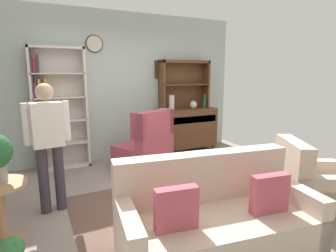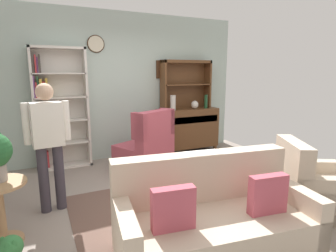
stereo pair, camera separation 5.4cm
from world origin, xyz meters
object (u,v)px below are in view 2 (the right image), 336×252
vase_round (195,105)px  potted_plant_small (11,249)px  bottle_wine (206,101)px  plant_stand (0,206)px  book_stack (191,174)px  couch_floral (213,221)px  bookshelf (57,110)px  vase_tall (173,103)px  coffee_table (189,186)px  sideboard_hutch (186,78)px  person_reading (48,139)px  sideboard (187,128)px  armchair_floral (312,189)px  wingback_chair (147,148)px

vase_round → potted_plant_small: vase_round is taller
vase_round → bottle_wine: 0.27m
plant_stand → book_stack: size_ratio=2.97×
vase_round → couch_floral: vase_round is taller
bookshelf → vase_round: (2.69, -0.15, -0.03)m
vase_tall → coffee_table: vase_tall is taller
sideboard_hutch → vase_round: sideboard_hutch is taller
couch_floral → person_reading: 2.10m
sideboard → plant_stand: (-3.27, -2.08, -0.11)m
potted_plant_small → coffee_table: (1.87, 0.13, 0.19)m
armchair_floral → coffee_table: bearing=156.7°
vase_round → person_reading: (-2.90, -1.49, -0.10)m
bookshelf → bottle_wine: bearing=-3.4°
vase_round → bottle_wine: (0.26, -0.02, 0.06)m
armchair_floral → book_stack: (-1.32, 0.67, 0.18)m
vase_tall → armchair_floral: (0.46, -2.87, -0.78)m
plant_stand → potted_plant_small: bearing=-76.8°
person_reading → wingback_chair: bearing=29.2°
armchair_floral → vase_round: bearing=88.9°
coffee_table → wingback_chair: bearing=86.0°
potted_plant_small → plant_stand: bearing=103.2°
plant_stand → book_stack: 2.04m
person_reading → book_stack: 1.75m
couch_floral → potted_plant_small: 1.81m
wingback_chair → person_reading: (-1.59, -0.89, 0.52)m
potted_plant_small → vase_tall: bearing=40.9°
bottle_wine → wingback_chair: (-1.58, -0.58, -0.68)m
vase_round → wingback_chair: 1.58m
bookshelf → sideboard: size_ratio=1.62×
plant_stand → couch_floral: bearing=-29.3°
book_stack → armchair_floral: bearing=-26.9°
plant_stand → bottle_wine: bearing=28.5°
bottle_wine → plant_stand: bottle_wine is taller
plant_stand → potted_plant_small: 0.48m
person_reading → couch_floral: bearing=-49.6°
vase_tall → book_stack: (-0.85, -2.20, -0.61)m
person_reading → bottle_wine: bearing=24.8°
sideboard → vase_round: bearing=-27.2°
bottle_wine → coffee_table: 2.92m
vase_tall → couch_floral: vase_tall is taller
sideboard_hutch → couch_floral: 3.73m
bookshelf → vase_tall: 2.18m
vase_round → plant_stand: vase_round is taller
vase_tall → book_stack: size_ratio=1.41×
vase_tall → plant_stand: 3.57m
armchair_floral → couch_floral: bearing=-174.9°
vase_round → bottle_wine: bearing=-4.9°
vase_tall → person_reading: size_ratio=0.19×
sideboard → person_reading: size_ratio=0.83×
bottle_wine → armchair_floral: (-0.32, -2.86, -0.77)m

